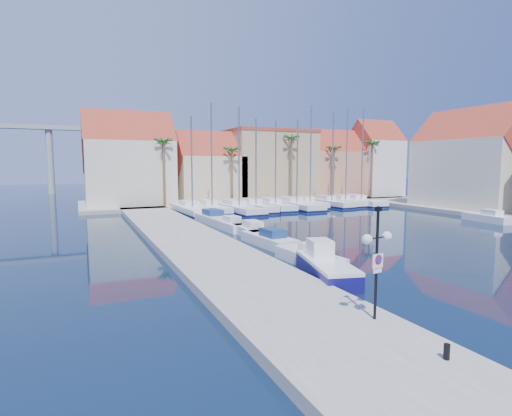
{
  "coord_description": "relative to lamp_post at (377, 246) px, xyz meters",
  "views": [
    {
      "loc": [
        -16.95,
        -13.43,
        6.26
      ],
      "look_at": [
        -4.73,
        13.82,
        3.0
      ],
      "focal_mm": 28.0,
      "sensor_mm": 36.0,
      "label": 1
    }
  ],
  "objects": [
    {
      "name": "sailboat_0",
      "position": [
        3.14,
        38.18,
        -2.73
      ],
      "size": [
        3.35,
        10.93,
        12.17
      ],
      "rotation": [
        0.0,
        0.0,
        0.05
      ],
      "color": "white",
      "rests_on": "ground"
    },
    {
      "name": "quay_west",
      "position": [
        -2.0,
        15.61,
        -3.05
      ],
      "size": [
        6.0,
        77.0,
        0.5
      ],
      "primitive_type": "cube",
      "color": "gray",
      "rests_on": "ground"
    },
    {
      "name": "building_4",
      "position": [
        41.0,
        48.11,
        3.67
      ],
      "size": [
        8.3,
        8.0,
        14.0
      ],
      "color": "white",
      "rests_on": "shore_north"
    },
    {
      "name": "motorboat_west_2",
      "position": [
        3.83,
        20.55,
        -2.79
      ],
      "size": [
        2.02,
        5.78,
        1.4
      ],
      "rotation": [
        0.0,
        0.0,
        -0.03
      ],
      "color": "white",
      "rests_on": "ground"
    },
    {
      "name": "sailboat_4",
      "position": [
        14.88,
        38.05,
        -2.71
      ],
      "size": [
        2.9,
        9.85,
        12.15
      ],
      "rotation": [
        0.0,
        0.0,
        -0.03
      ],
      "color": "white",
      "rests_on": "ground"
    },
    {
      "name": "palm_1",
      "position": [
        11.0,
        44.11,
        4.84
      ],
      "size": [
        2.6,
        2.6,
        9.15
      ],
      "color": "brown",
      "rests_on": "shore_north"
    },
    {
      "name": "ground",
      "position": [
        7.0,
        2.11,
        -3.3
      ],
      "size": [
        260.0,
        260.0,
        0.0
      ],
      "primitive_type": "plane",
      "color": "black",
      "rests_on": "ground"
    },
    {
      "name": "building_0",
      "position": [
        -3.0,
        49.11,
        3.23
      ],
      "size": [
        12.3,
        9.0,
        13.5
      ],
      "color": "beige",
      "rests_on": "shore_north"
    },
    {
      "name": "fishing_boat",
      "position": [
        2.38,
        6.8,
        -2.64
      ],
      "size": [
        3.23,
        5.95,
        1.98
      ],
      "rotation": [
        0.0,
        0.0,
        -0.25
      ],
      "color": "#130F5C",
      "rests_on": "ground"
    },
    {
      "name": "palm_3",
      "position": [
        29.0,
        44.11,
        5.31
      ],
      "size": [
        2.6,
        2.6,
        9.65
      ],
      "color": "brown",
      "rests_on": "shore_north"
    },
    {
      "name": "lamp_post",
      "position": [
        0.0,
        0.0,
        0.0
      ],
      "size": [
        1.44,
        0.54,
        4.26
      ],
      "rotation": [
        0.0,
        0.0,
        0.15
      ],
      "color": "black",
      "rests_on": "quay_west"
    },
    {
      "name": "bollard",
      "position": [
        -0.16,
        -3.33,
        -2.56
      ],
      "size": [
        0.19,
        0.19,
        0.47
      ],
      "primitive_type": "cylinder",
      "color": "black",
      "rests_on": "quay_west"
    },
    {
      "name": "motorboat_west_4",
      "position": [
        3.35,
        30.57,
        -2.79
      ],
      "size": [
        2.73,
        7.42,
        1.4
      ],
      "rotation": [
        0.0,
        0.0,
        0.05
      ],
      "color": "white",
      "rests_on": "ground"
    },
    {
      "name": "sailboat_8",
      "position": [
        27.04,
        38.56,
        -2.66
      ],
      "size": [
        2.52,
        9.04,
        14.49
      ],
      "rotation": [
        0.0,
        0.0,
        0.01
      ],
      "color": "white",
      "rests_on": "ground"
    },
    {
      "name": "sailboat_2",
      "position": [
        9.13,
        37.34,
        -2.72
      ],
      "size": [
        3.64,
        11.75,
        13.54
      ],
      "rotation": [
        0.0,
        0.0,
        0.05
      ],
      "color": "white",
      "rests_on": "ground"
    },
    {
      "name": "palm_2",
      "position": [
        21.0,
        44.11,
        6.72
      ],
      "size": [
        2.6,
        2.6,
        11.15
      ],
      "color": "brown",
      "rests_on": "shore_north"
    },
    {
      "name": "sailboat_1",
      "position": [
        5.87,
        38.52,
        -2.68
      ],
      "size": [
        2.98,
        9.44,
        14.03
      ],
      "rotation": [
        0.0,
        0.0,
        0.06
      ],
      "color": "white",
      "rests_on": "ground"
    },
    {
      "name": "motorboat_west_0",
      "position": [
        3.16,
        9.65,
        -2.79
      ],
      "size": [
        2.16,
        5.6,
        1.4
      ],
      "rotation": [
        0.0,
        0.0,
        0.08
      ],
      "color": "white",
      "rests_on": "ground"
    },
    {
      "name": "building_1",
      "position": [
        9.0,
        49.11,
        2.0
      ],
      "size": [
        10.3,
        8.0,
        11.0
      ],
      "color": "#C8B38D",
      "rests_on": "shore_north"
    },
    {
      "name": "building_3",
      "position": [
        32.0,
        49.11,
        2.56
      ],
      "size": [
        10.3,
        8.0,
        12.0
      ],
      "color": "tan",
      "rests_on": "shore_north"
    },
    {
      "name": "sailboat_3",
      "position": [
        11.92,
        38.03,
        -2.72
      ],
      "size": [
        3.12,
        10.52,
        12.29
      ],
      "rotation": [
        0.0,
        0.0,
        -0.04
      ],
      "color": "white",
      "rests_on": "ground"
    },
    {
      "name": "motorboat_west_1",
      "position": [
        3.44,
        16.02,
        -2.79
      ],
      "size": [
        2.34,
        6.05,
        1.4
      ],
      "rotation": [
        0.0,
        0.0,
        0.08
      ],
      "color": "white",
      "rests_on": "ground"
    },
    {
      "name": "shore_north",
      "position": [
        17.0,
        50.11,
        -3.05
      ],
      "size": [
        54.0,
        16.0,
        0.5
      ],
      "primitive_type": "cube",
      "color": "gray",
      "rests_on": "ground"
    },
    {
      "name": "building_2",
      "position": [
        20.0,
        50.11,
        2.96
      ],
      "size": [
        14.2,
        10.2,
        11.5
      ],
      "color": "tan",
      "rests_on": "shore_north"
    },
    {
      "name": "sailboat_7",
      "position": [
        24.28,
        38.23,
        -2.68
      ],
      "size": [
        2.93,
        9.34,
        13.83
      ],
      "rotation": [
        0.0,
        0.0,
        0.05
      ],
      "color": "white",
      "rests_on": "ground"
    },
    {
      "name": "motorboat_east_1",
      "position": [
        30.99,
        17.8,
        -2.79
      ],
      "size": [
        2.25,
        5.55,
        1.4
      ],
      "rotation": [
        0.0,
        0.0,
        -0.1
      ],
      "color": "white",
      "rests_on": "ground"
    },
    {
      "name": "sailboat_9",
      "position": [
        29.75,
        38.33,
        -2.7
      ],
      "size": [
        3.66,
        11.05,
        14.72
      ],
      "rotation": [
        0.0,
        0.0,
        -0.07
      ],
      "color": "white",
      "rests_on": "ground"
    },
    {
      "name": "sailboat_5",
      "position": [
        18.19,
        38.09,
        -2.73
      ],
      "size": [
        3.23,
        11.75,
        12.47
      ],
      "rotation": [
        0.0,
        0.0,
        0.01
      ],
      "color": "white",
      "rests_on": "ground"
    },
    {
      "name": "building_6",
      "position": [
        39.0,
        26.11,
        3.22
      ],
      "size": [
        9.0,
        14.3,
        13.5
      ],
      "color": "beige",
      "rests_on": "shore_east"
    },
    {
      "name": "motorboat_west_3",
      "position": [
        3.31,
        24.33,
        -2.79
      ],
      "size": [
        1.93,
        5.22,
        1.4
      ],
      "rotation": [
        0.0,
        0.0,
        0.06
      ],
      "color": "white",
      "rests_on": "ground"
    },
    {
      "name": "sailboat_6",
      "position": [
        20.82,
        38.56,
        -2.64
      ],
      "size": [
        2.46,
        8.37,
        14.51
      ],
      "rotation": [
        0.0,
        0.0,
        -0.03
      ],
      "color": "white",
      "rests_on": "ground"
    },
    {
      "name": "palm_0",
      "position": [
        1.0,
        44.11,
        5.78
      ],
      "size": [
        2.6,
        2.6,
        10.15
      ],
      "color": "brown",
      "rests_on": "shore_north"
    },
    {
      "name": "palm_4",
      "position": [
        37.0,
        44.11,
        6.25
      ],
      "size": [
        2.6,
        2.6,
        10.65
      ],
      "color": "brown",
      "rests_on": "shore_north"
    }
  ]
}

